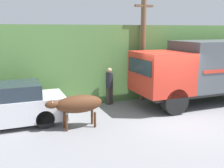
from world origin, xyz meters
name	(u,v)px	position (x,y,z in m)	size (l,w,h in m)	color
ground_plane	(178,119)	(0.00, 0.00, 0.00)	(60.00, 60.00, 0.00)	gray
hillside_embankment	(117,57)	(0.00, 6.19, 1.83)	(32.00, 5.73, 3.66)	#568442
building_backdrop	(6,69)	(-6.16, 4.86, 1.64)	(4.43, 2.70, 3.26)	#99ADB7
cargo_truck	(208,68)	(2.69, 1.53, 1.68)	(7.03, 2.38, 2.94)	#2D2D2D
brown_cow	(78,104)	(-3.86, 0.58, 0.87)	(2.02, 0.64, 1.20)	#512D19
parked_suv	(4,106)	(-6.28, 1.74, 0.76)	(4.32, 1.76, 1.55)	silver
pedestrian_on_hill	(109,84)	(-1.75, 2.96, 0.96)	(0.43, 0.43, 1.73)	#38332D
utility_pole	(143,46)	(0.06, 3.15, 2.68)	(0.90, 0.25, 5.16)	brown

